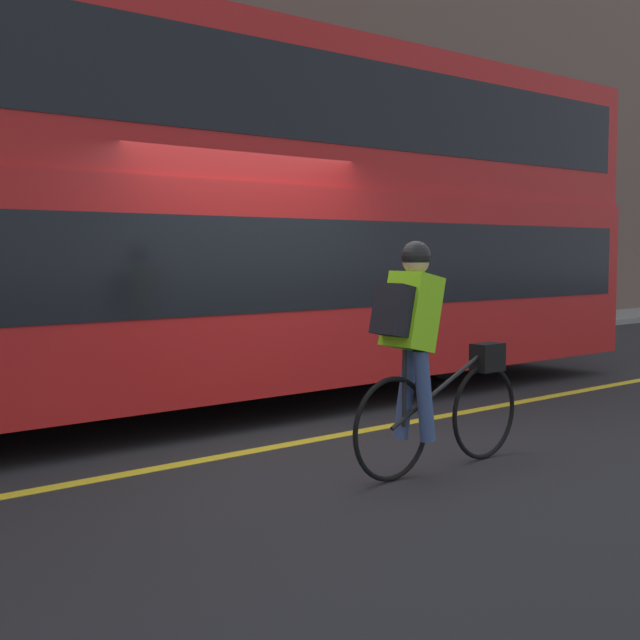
# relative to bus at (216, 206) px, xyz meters

# --- Properties ---
(ground_plane) EXTENTS (80.00, 80.00, 0.00)m
(ground_plane) POSITION_rel_bus_xyz_m (-0.47, -1.94, -2.09)
(ground_plane) COLOR #232326
(road_center_line) EXTENTS (50.00, 0.14, 0.01)m
(road_center_line) POSITION_rel_bus_xyz_m (-0.47, -1.81, -2.09)
(road_center_line) COLOR yellow
(road_center_line) RESTS_ON ground_plane
(sidewalk_curb) EXTENTS (60.00, 1.85, 0.12)m
(sidewalk_curb) POSITION_rel_bus_xyz_m (-0.47, 3.86, -2.03)
(sidewalk_curb) COLOR gray
(sidewalk_curb) RESTS_ON ground_plane
(bus) EXTENTS (11.17, 2.49, 3.76)m
(bus) POSITION_rel_bus_xyz_m (0.00, 0.00, 0.00)
(bus) COLOR black
(bus) RESTS_ON ground_plane
(cyclist_on_bike) EXTENTS (1.78, 0.32, 1.70)m
(cyclist_on_bike) POSITION_rel_bus_xyz_m (-0.39, -3.22, -1.19)
(cyclist_on_bike) COLOR black
(cyclist_on_bike) RESTS_ON ground_plane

